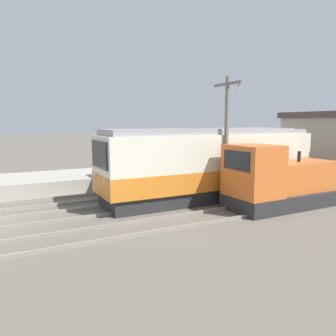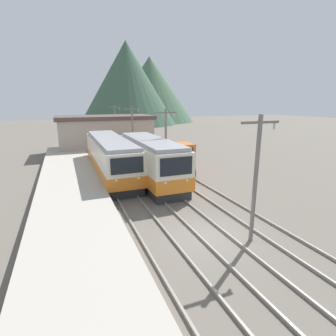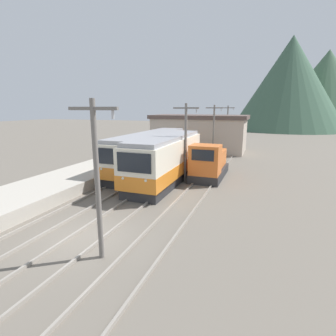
# 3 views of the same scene
# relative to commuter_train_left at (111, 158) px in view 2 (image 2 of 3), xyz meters

# --- Properties ---
(ground_plane) EXTENTS (200.00, 200.00, 0.00)m
(ground_plane) POSITION_rel_commuter_train_left_xyz_m (2.60, -13.12, -1.64)
(ground_plane) COLOR #665E54
(platform_left) EXTENTS (4.50, 54.00, 0.80)m
(platform_left) POSITION_rel_commuter_train_left_xyz_m (-3.65, -13.12, -1.24)
(platform_left) COLOR #ADA599
(platform_left) RESTS_ON ground
(track_left) EXTENTS (1.54, 60.00, 0.14)m
(track_left) POSITION_rel_commuter_train_left_xyz_m (0.00, -13.12, -1.57)
(track_left) COLOR gray
(track_left) RESTS_ON ground
(track_center) EXTENTS (1.54, 60.00, 0.14)m
(track_center) POSITION_rel_commuter_train_left_xyz_m (2.80, -13.12, -1.57)
(track_center) COLOR gray
(track_center) RESTS_ON ground
(track_right) EXTENTS (1.54, 60.00, 0.14)m
(track_right) POSITION_rel_commuter_train_left_xyz_m (5.80, -13.12, -1.57)
(track_right) COLOR gray
(track_right) RESTS_ON ground
(commuter_train_left) EXTENTS (2.84, 13.50, 3.52)m
(commuter_train_left) POSITION_rel_commuter_train_left_xyz_m (0.00, 0.00, 0.00)
(commuter_train_left) COLOR #28282B
(commuter_train_left) RESTS_ON ground
(commuter_train_center) EXTENTS (2.84, 10.88, 3.67)m
(commuter_train_center) POSITION_rel_commuter_train_left_xyz_m (2.80, -3.14, 0.07)
(commuter_train_center) COLOR #28282B
(commuter_train_center) RESTS_ON ground
(shunting_locomotive) EXTENTS (2.40, 5.83, 3.00)m
(shunting_locomotive) POSITION_rel_commuter_train_left_xyz_m (5.80, -0.79, -0.43)
(shunting_locomotive) COLOR #28282B
(shunting_locomotive) RESTS_ON ground
(catenary_mast_near) EXTENTS (2.00, 0.20, 6.11)m
(catenary_mast_near) POSITION_rel_commuter_train_left_xyz_m (4.31, -14.26, 1.72)
(catenary_mast_near) COLOR slate
(catenary_mast_near) RESTS_ON ground
(catenary_mast_mid) EXTENTS (2.00, 0.20, 6.11)m
(catenary_mast_mid) POSITION_rel_commuter_train_left_xyz_m (4.31, -2.80, 1.72)
(catenary_mast_mid) COLOR slate
(catenary_mast_mid) RESTS_ON ground
(catenary_mast_far) EXTENTS (2.00, 0.20, 6.11)m
(catenary_mast_far) POSITION_rel_commuter_train_left_xyz_m (4.31, 8.67, 1.72)
(catenary_mast_far) COLOR slate
(catenary_mast_far) RESTS_ON ground
(catenary_mast_distant) EXTENTS (2.00, 0.20, 6.11)m
(catenary_mast_distant) POSITION_rel_commuter_train_left_xyz_m (4.31, 20.13, 1.72)
(catenary_mast_distant) COLOR slate
(catenary_mast_distant) RESTS_ON ground
(station_building) EXTENTS (12.60, 6.30, 4.83)m
(station_building) POSITION_rel_commuter_train_left_xyz_m (1.59, 12.88, 0.80)
(station_building) COLOR #AD9E8E
(station_building) RESTS_ON ground
(mountain_backdrop) EXTENTS (39.00, 37.81, 23.60)m
(mountain_backdrop) POSITION_rel_commuter_train_left_xyz_m (19.69, 59.93, 9.56)
(mountain_backdrop) COLOR #47664C
(mountain_backdrop) RESTS_ON ground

